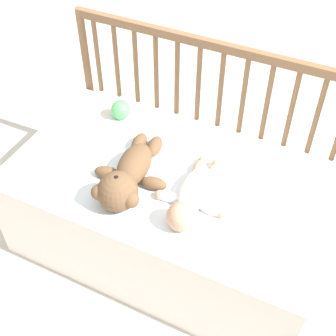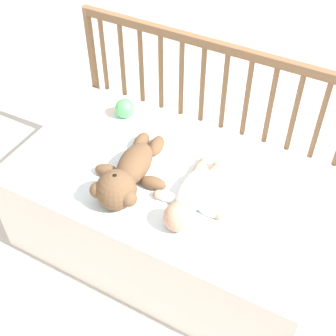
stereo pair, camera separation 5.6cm
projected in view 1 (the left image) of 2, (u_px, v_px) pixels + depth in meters
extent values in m
plane|color=silver|center=(169.00, 243.00, 2.16)|extent=(12.00, 12.00, 0.00)
cube|color=white|center=(169.00, 212.00, 2.00)|extent=(1.28, 0.72, 0.44)
cylinder|color=brown|center=(90.00, 89.00, 2.30)|extent=(0.04, 0.04, 0.84)
cube|color=brown|center=(213.00, 45.00, 1.82)|extent=(1.24, 0.03, 0.04)
cylinder|color=brown|center=(98.00, 57.00, 2.13)|extent=(0.02, 0.02, 0.37)
cylinder|color=brown|center=(117.00, 62.00, 2.10)|extent=(0.02, 0.02, 0.37)
cylinder|color=brown|center=(136.00, 67.00, 2.07)|extent=(0.02, 0.02, 0.37)
cylinder|color=brown|center=(156.00, 73.00, 2.04)|extent=(0.02, 0.02, 0.37)
cylinder|color=brown|center=(177.00, 79.00, 2.01)|extent=(0.02, 0.02, 0.37)
cylinder|color=brown|center=(198.00, 85.00, 1.98)|extent=(0.02, 0.02, 0.37)
cylinder|color=brown|center=(221.00, 91.00, 1.95)|extent=(0.02, 0.02, 0.37)
cylinder|color=brown|center=(243.00, 97.00, 1.91)|extent=(0.02, 0.02, 0.37)
cylinder|color=brown|center=(267.00, 104.00, 1.88)|extent=(0.02, 0.02, 0.37)
cylinder|color=brown|center=(291.00, 110.00, 1.85)|extent=(0.02, 0.02, 0.37)
cylinder|color=brown|center=(317.00, 117.00, 1.82)|extent=(0.02, 0.02, 0.37)
cube|color=white|center=(162.00, 183.00, 1.82)|extent=(0.80, 0.56, 0.01)
ellipsoid|color=brown|center=(134.00, 165.00, 1.82)|extent=(0.16, 0.24, 0.10)
sphere|color=brown|center=(118.00, 191.00, 1.69)|extent=(0.15, 0.15, 0.15)
sphere|color=beige|center=(117.00, 184.00, 1.66)|extent=(0.06, 0.06, 0.06)
sphere|color=black|center=(116.00, 178.00, 1.64)|extent=(0.02, 0.02, 0.02)
sphere|color=brown|center=(131.00, 200.00, 1.65)|extent=(0.06, 0.06, 0.06)
sphere|color=brown|center=(99.00, 192.00, 1.68)|extent=(0.06, 0.06, 0.06)
ellipsoid|color=brown|center=(154.00, 184.00, 1.78)|extent=(0.11, 0.07, 0.05)
ellipsoid|color=brown|center=(107.00, 173.00, 1.82)|extent=(0.11, 0.07, 0.05)
ellipsoid|color=brown|center=(155.00, 146.00, 1.93)|extent=(0.08, 0.12, 0.06)
ellipsoid|color=brown|center=(139.00, 143.00, 1.94)|extent=(0.08, 0.12, 0.06)
ellipsoid|color=white|center=(196.00, 189.00, 1.75)|extent=(0.13, 0.25, 0.07)
sphere|color=tan|center=(181.00, 217.00, 1.63)|extent=(0.11, 0.11, 0.11)
ellipsoid|color=white|center=(214.00, 210.00, 1.70)|extent=(0.11, 0.05, 0.04)
ellipsoid|color=white|center=(168.00, 197.00, 1.74)|extent=(0.11, 0.05, 0.04)
sphere|color=tan|center=(221.00, 214.00, 1.69)|extent=(0.04, 0.04, 0.04)
sphere|color=tan|center=(159.00, 195.00, 1.75)|extent=(0.04, 0.04, 0.04)
ellipsoid|color=tan|center=(213.00, 173.00, 1.83)|extent=(0.05, 0.11, 0.05)
ellipsoid|color=tan|center=(199.00, 169.00, 1.85)|extent=(0.05, 0.11, 0.05)
sphere|color=tan|center=(217.00, 164.00, 1.87)|extent=(0.04, 0.04, 0.04)
sphere|color=tan|center=(203.00, 161.00, 1.88)|extent=(0.04, 0.04, 0.04)
sphere|color=#59BF66|center=(121.00, 110.00, 2.08)|extent=(0.09, 0.09, 0.09)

